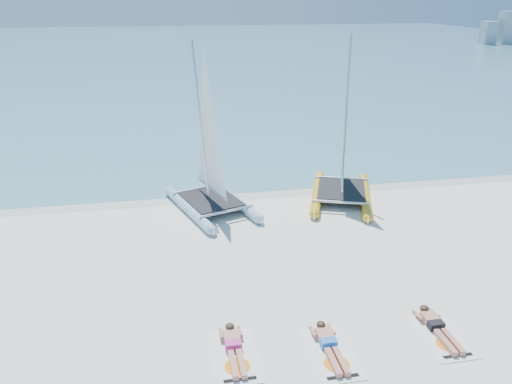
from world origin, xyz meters
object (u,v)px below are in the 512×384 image
(catamaran_blue, at_px, (209,161))
(towel_b, at_px, (331,354))
(towel_a, at_px, (235,356))
(sunbather_b, at_px, (329,344))
(sunbather_a, at_px, (234,347))
(towel_c, at_px, (440,335))
(sunbather_c, at_px, (437,326))
(catamaran_yellow, at_px, (344,146))

(catamaran_blue, xyz_separation_m, towel_b, (1.86, -8.72, -1.85))
(towel_a, relative_size, sunbather_b, 1.07)
(sunbather_a, height_order, sunbather_b, same)
(sunbather_a, xyz_separation_m, towel_b, (2.14, -0.50, -0.11))
(catamaran_blue, bearing_deg, towel_b, -96.55)
(towel_b, distance_m, sunbather_b, 0.22)
(towel_c, bearing_deg, sunbather_a, 175.97)
(sunbather_a, distance_m, sunbather_c, 4.89)
(sunbather_b, height_order, sunbather_c, same)
(towel_a, height_order, sunbather_b, sunbather_b)
(catamaran_yellow, relative_size, sunbather_b, 3.70)
(catamaran_blue, relative_size, sunbather_b, 3.60)
(sunbather_c, bearing_deg, towel_c, -90.00)
(sunbather_a, bearing_deg, sunbather_c, -1.78)
(towel_a, bearing_deg, sunbather_c, 0.47)
(towel_a, distance_m, sunbather_a, 0.22)
(sunbather_a, height_order, sunbather_c, same)
(catamaran_yellow, relative_size, towel_b, 3.45)
(towel_c, bearing_deg, catamaran_blue, 118.26)
(catamaran_yellow, height_order, sunbather_a, catamaran_yellow)
(sunbather_b, bearing_deg, sunbather_a, 171.71)
(catamaran_blue, bearing_deg, towel_a, -110.53)
(sunbather_b, distance_m, towel_c, 2.75)
(sunbather_a, distance_m, sunbather_b, 2.17)
(towel_c, bearing_deg, towel_a, 178.22)
(sunbather_b, distance_m, sunbather_c, 2.75)
(towel_b, bearing_deg, catamaran_yellow, 69.31)
(catamaran_blue, bearing_deg, sunbather_b, -96.29)
(catamaran_yellow, height_order, towel_c, catamaran_yellow)
(towel_c, relative_size, sunbather_c, 1.07)
(catamaran_yellow, xyz_separation_m, sunbather_b, (-3.45, -8.93, -1.89))
(sunbather_b, relative_size, sunbather_c, 1.00)
(sunbather_a, bearing_deg, towel_b, -13.24)
(catamaran_yellow, xyz_separation_m, towel_c, (-0.70, -8.97, -2.00))
(sunbather_c, bearing_deg, towel_a, -179.53)
(towel_b, relative_size, towel_c, 1.00)
(sunbather_a, relative_size, sunbather_c, 1.00)
(catamaran_blue, height_order, towel_c, catamaran_blue)
(towel_a, height_order, towel_b, same)
(catamaran_yellow, bearing_deg, sunbather_a, -103.38)
(catamaran_yellow, bearing_deg, sunbather_c, -75.01)
(sunbather_c, bearing_deg, sunbather_b, -176.65)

